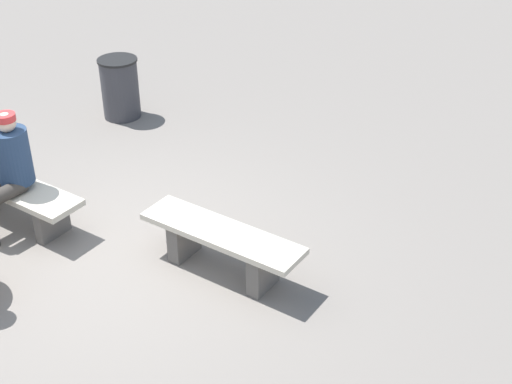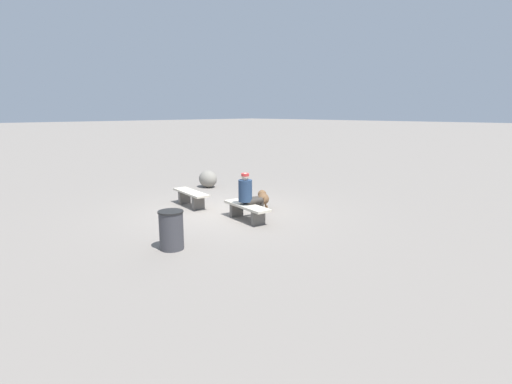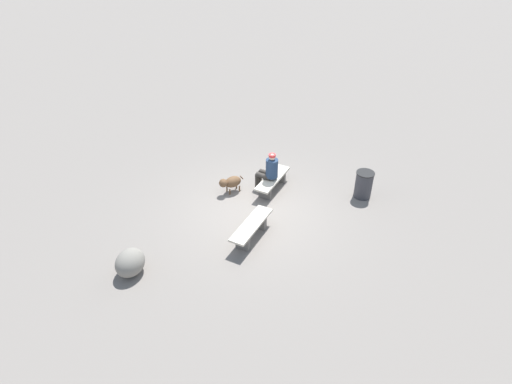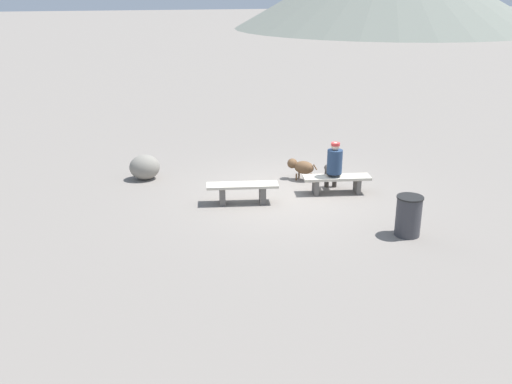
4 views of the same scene
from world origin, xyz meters
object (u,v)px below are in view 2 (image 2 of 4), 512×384
dog (263,198)px  trash_bin (171,230)px  bench_left (191,196)px  bench_right (247,209)px  seated_person (248,193)px  boulder (208,179)px

dog → trash_bin: 3.86m
bench_left → bench_right: bearing=12.1°
bench_left → seated_person: 2.30m
trash_bin → dog: bearing=104.4°
trash_bin → boulder: bearing=135.2°
dog → trash_bin: (0.96, -3.74, 0.06)m
bench_left → bench_right: bench_left is taller
seated_person → dog: seated_person is taller
bench_right → dog: bearing=123.5°
trash_bin → bench_left: bearing=137.8°
bench_left → seated_person: seated_person is taller
dog → seated_person: bearing=153.4°
bench_right → seated_person: 0.42m
bench_left → dog: 2.19m
seated_person → boulder: seated_person is taller
boulder → seated_person: bearing=-25.7°
dog → boulder: (-3.84, 1.03, -0.03)m
bench_left → seated_person: size_ratio=1.33×
dog → boulder: bearing=25.0°
seated_person → dog: (-0.45, 1.04, -0.36)m
bench_right → trash_bin: size_ratio=2.01×
dog → boulder: boulder is taller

